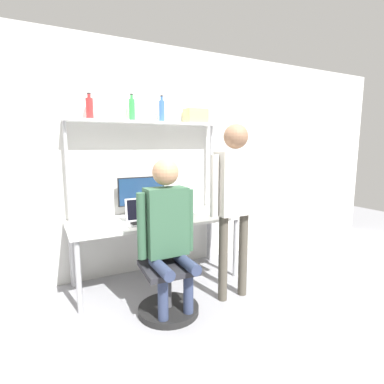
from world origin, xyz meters
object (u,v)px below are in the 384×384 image
Objects in this scene: monitor at (142,193)px; office_chair at (167,282)px; cell_phone at (171,220)px; bottle_blue at (162,111)px; person_standing at (235,189)px; laptop at (142,215)px; person_seated at (168,225)px; bottle_green at (132,109)px; storage_box at (196,116)px; bottle_red at (90,108)px.

monitor reaches higher than office_chair.
cell_phone is 0.70m from office_chair.
bottle_blue is at bearing -1.57° from monitor.
cell_phone is 0.09× the size of person_standing.
bottle_blue reaches higher than laptop.
person_seated is 0.75m from person_standing.
person_seated reaches higher than monitor.
bottle_green is at bearing 86.49° from laptop.
bottle_green reaches higher than cell_phone.
cell_phone is at bearing -141.05° from storage_box.
bottle_red is at bearing 117.93° from office_chair.
bottle_green is (0.02, 0.32, 1.13)m from laptop.
person_seated is at bearing -88.72° from bottle_green.
office_chair is 1.99m from storage_box.
cell_phone is 0.16× the size of office_chair.
storage_box is (0.80, 0.00, -0.04)m from bottle_green.
monitor is 1.87× the size of bottle_blue.
bottle_red reaches higher than person_seated.
laptop is at bearing -37.14° from bottle_red.
storage_box is (0.52, 0.42, 1.15)m from cell_phone.
bottle_green reaches higher than monitor.
cell_phone is 0.52× the size of bottle_green.
person_seated is at bearing -129.72° from storage_box.
office_chair is (-0.25, -0.47, -0.46)m from cell_phone.
person_standing is 1.71m from bottle_red.
cell_phone is 1.27m from bottle_blue.
bottle_green is at bearing -175.45° from monitor.
bottle_blue is at bearing 69.68° from office_chair.
person_seated is 5.37× the size of bottle_red.
storage_box is (1.24, 0.00, -0.03)m from bottle_red.
office_chair reaches higher than cell_phone.
laptop is at bearing 93.82° from person_seated.
laptop reaches higher than office_chair.
person_seated is 4.92× the size of bottle_green.
bottle_blue is 0.45m from storage_box.
laptop is 1.02m from person_standing.
person_standing is at bearing -5.79° from office_chair.
bottle_blue is at bearing 70.46° from person_seated.
bottle_red is (-0.72, 0.42, 1.18)m from cell_phone.
monitor is 0.95m from bottle_green.
monitor is at bearing 0.76° from bottle_red.
cell_phone is at bearing 129.52° from person_standing.
person_seated is 1.47m from bottle_blue.
bottle_blue is 1.12× the size of bottle_red.
bottle_green is at bearing 0.00° from bottle_red.
laptop is 1.23× the size of bottle_red.
office_chair is 1.87m from bottle_green.
person_seated reaches higher than laptop.
storage_box is (0.78, 0.93, 1.05)m from person_seated.
person_standing reaches higher than office_chair.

